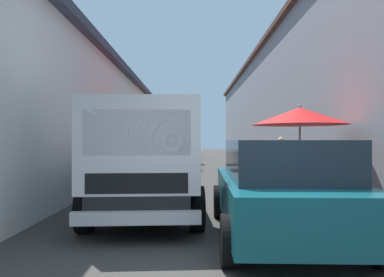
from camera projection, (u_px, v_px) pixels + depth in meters
ground at (207, 172)px, 16.30m from camera, size 90.00×90.00×0.00m
building_left_whitewash at (72, 126)px, 18.56m from camera, size 49.80×7.50×4.32m
building_right_concrete at (338, 100)px, 18.56m from camera, size 49.80×7.50×7.03m
fruit_stall_near_left at (299, 127)px, 8.95m from camera, size 2.38×2.38×2.35m
fruit_stall_near_right at (177, 134)px, 22.11m from camera, size 2.29×2.29×2.36m
fruit_stall_far_left at (168, 132)px, 18.07m from camera, size 2.39×2.39×2.42m
fruit_stall_far_right at (139, 125)px, 11.00m from camera, size 2.77×2.77×2.38m
hatchback_car at (281, 188)px, 5.38m from camera, size 3.96×2.02×1.45m
delivery_truck at (145, 163)px, 6.35m from camera, size 5.01×2.18×2.08m
vendor_by_crates at (281, 158)px, 11.27m from camera, size 0.56×0.39×1.55m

